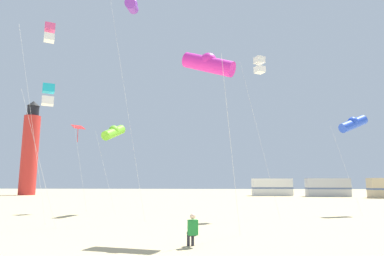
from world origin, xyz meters
name	(u,v)px	position (x,y,z in m)	size (l,w,h in m)	color
kite_flyer_standing	(192,229)	(1.94, 5.23, 0.61)	(0.44, 0.56, 1.16)	#238438
kite_box_rainbow	(49,33)	(-7.52, 12.12, 11.53)	(2.50, 1.67, 12.13)	silver
kite_tube_magenta	(208,64)	(2.53, 7.38, 7.51)	(2.58, 2.09, 8.21)	silver
kite_box_cyan	(48,95)	(-6.22, 10.06, 6.93)	(2.05, 1.70, 7.51)	silver
kite_diamond_scarlet	(78,130)	(-7.94, 18.32, 6.33)	(1.62, 1.62, 6.76)	silver
kite_box_white	(259,65)	(6.02, 15.57, 10.34)	(2.15, 1.83, 10.94)	silver
kite_tube_lime	(114,132)	(-4.72, 17.21, 5.96)	(1.86, 2.59, 6.66)	silver
kite_tube_blue	(353,123)	(13.16, 18.11, 6.56)	(2.78, 2.38, 7.26)	silver
kite_tube_violet	(132,6)	(-2.63, 13.35, 13.91)	(2.51, 2.73, 14.62)	silver
lighthouse_distant	(30,150)	(-29.76, 49.59, 7.84)	(2.80, 2.80, 16.80)	red
rv_van_white	(272,187)	(12.38, 49.24, 1.39)	(6.53, 2.59, 2.80)	white
rv_van_silver	(328,187)	(20.50, 46.63, 1.39)	(6.48, 2.46, 2.80)	#B7BABF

